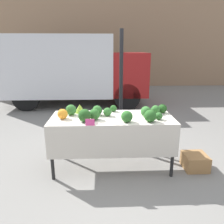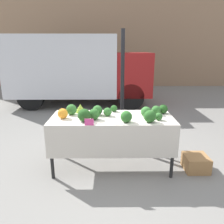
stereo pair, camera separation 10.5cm
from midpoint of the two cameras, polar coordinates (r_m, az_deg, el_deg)
name	(u,v)px [view 2 (the right image)]	position (r m, az deg, el deg)	size (l,w,h in m)	color
ground_plane	(112,166)	(3.75, 0.82, -13.93)	(40.00, 40.00, 0.00)	gray
building_facade	(110,20)	(11.78, -0.15, 22.99)	(16.00, 0.60, 6.57)	#9E7A5B
tent_pole	(122,92)	(4.08, 3.44, 5.25)	(0.07, 0.07, 2.22)	black
parked_truck	(77,68)	(7.76, -8.70, 11.40)	(4.64, 2.16, 2.30)	silver
market_table	(112,125)	(3.37, 0.90, -3.45)	(1.90, 0.80, 0.86)	beige
orange_cauliflower	(63,113)	(3.38, -11.89, -0.39)	(0.15, 0.15, 0.15)	orange
romanesco_head	(80,108)	(3.67, -7.45, 1.01)	(0.17, 0.17, 0.14)	#93B238
broccoli_head_0	(84,115)	(3.18, -6.34, -0.84)	(0.19, 0.19, 0.19)	#23511E
broccoli_head_1	(146,112)	(3.44, 9.75, 0.07)	(0.16, 0.16, 0.16)	#387533
broccoli_head_2	(150,116)	(3.19, 10.80, -1.12)	(0.18, 0.18, 0.18)	#285B23
broccoli_head_3	(114,108)	(3.67, 1.33, 0.93)	(0.11, 0.11, 0.11)	#285B23
broccoli_head_4	(97,110)	(3.48, -2.97, 0.45)	(0.16, 0.16, 0.16)	#336B2D
broccoli_head_5	(163,109)	(3.68, 14.03, 0.76)	(0.15, 0.15, 0.15)	#23511E
broccoli_head_6	(159,116)	(3.32, 13.02, -1.14)	(0.11, 0.11, 0.11)	#336B2D
broccoli_head_7	(94,114)	(3.26, -3.79, -0.58)	(0.16, 0.16, 0.16)	#2D6628
broccoli_head_8	(108,112)	(3.44, -0.30, 0.04)	(0.13, 0.13, 0.13)	#336B2D
broccoli_head_9	(156,110)	(3.59, 12.28, 0.46)	(0.15, 0.15, 0.15)	#336B2D
broccoli_head_10	(126,117)	(3.14, 4.72, -1.21)	(0.17, 0.17, 0.17)	#2D6628
broccoli_head_11	(71,110)	(3.55, -9.71, 0.64)	(0.17, 0.17, 0.17)	#336B2D
price_sign	(89,122)	(3.03, -5.01, -2.64)	(0.13, 0.01, 0.10)	#EF4793
produce_crate	(196,163)	(3.86, 21.79, -12.22)	(0.37, 0.37, 0.24)	#9E7042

